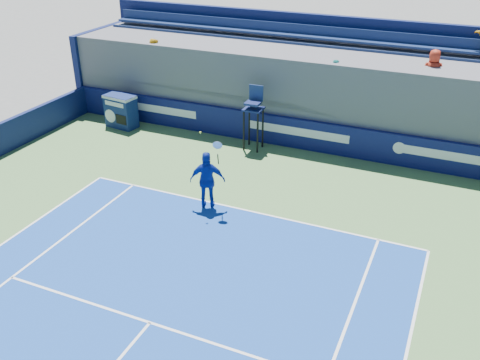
% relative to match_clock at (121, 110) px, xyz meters
% --- Properties ---
extents(back_hoarding, '(20.40, 0.21, 1.20)m').
position_rel_match_clock_xyz_m(back_hoarding, '(7.55, 0.89, -0.14)').
color(back_hoarding, '#0D1149').
rests_on(back_hoarding, ground).
extents(match_clock, '(1.40, 0.89, 1.40)m').
position_rel_match_clock_xyz_m(match_clock, '(0.00, 0.00, 0.00)').
color(match_clock, '#101F51').
rests_on(match_clock, ground).
extents(umpire_chair, '(0.72, 0.72, 2.48)m').
position_rel_match_clock_xyz_m(umpire_chair, '(5.98, 0.16, 0.79)').
color(umpire_chair, black).
rests_on(umpire_chair, ground).
extents(tennis_player, '(1.18, 0.82, 2.57)m').
position_rel_match_clock_xyz_m(tennis_player, '(6.40, -4.57, 0.20)').
color(tennis_player, '#122A9A').
rests_on(tennis_player, apron).
extents(stadium_seating, '(21.00, 4.05, 5.02)m').
position_rel_match_clock_xyz_m(stadium_seating, '(7.56, 2.94, 1.10)').
color(stadium_seating, '#56575C').
rests_on(stadium_seating, ground).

